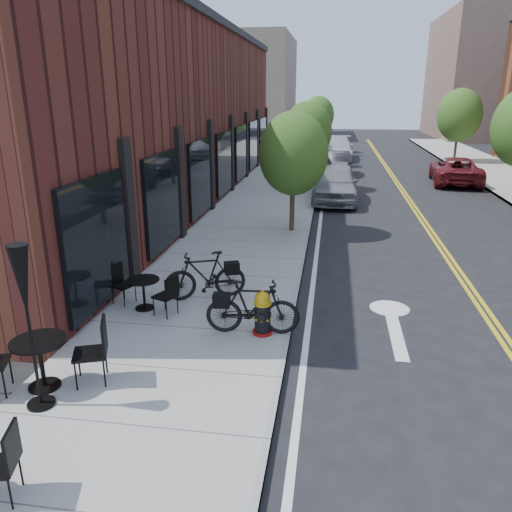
{
  "coord_description": "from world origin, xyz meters",
  "views": [
    {
      "loc": [
        0.62,
        -6.93,
        4.44
      ],
      "look_at": [
        -0.95,
        3.43,
        1.0
      ],
      "focal_mm": 35.0,
      "sensor_mm": 36.0,
      "label": 1
    }
  ],
  "objects_px": {
    "parked_car_a": "(335,183)",
    "parked_car_c": "(337,148)",
    "bistro_set_b": "(41,357)",
    "bicycle_right": "(253,307)",
    "parked_car_b": "(335,164)",
    "bistro_set_c": "(144,289)",
    "fire_hydrant": "(263,313)",
    "patio_umbrella": "(24,293)",
    "parked_car_far": "(456,170)",
    "bicycle_left": "(205,275)"
  },
  "relations": [
    {
      "from": "bistro_set_b",
      "to": "parked_car_b",
      "type": "height_order",
      "value": "parked_car_b"
    },
    {
      "from": "bicycle_left",
      "to": "parked_car_c",
      "type": "relative_size",
      "value": 0.34
    },
    {
      "from": "parked_car_a",
      "to": "bicycle_right",
      "type": "bearing_deg",
      "value": -95.84
    },
    {
      "from": "bistro_set_c",
      "to": "parked_car_b",
      "type": "distance_m",
      "value": 19.45
    },
    {
      "from": "bistro_set_b",
      "to": "patio_umbrella",
      "type": "height_order",
      "value": "patio_umbrella"
    },
    {
      "from": "patio_umbrella",
      "to": "parked_car_far",
      "type": "height_order",
      "value": "patio_umbrella"
    },
    {
      "from": "parked_car_a",
      "to": "bistro_set_c",
      "type": "bearing_deg",
      "value": -107.1
    },
    {
      "from": "bistro_set_c",
      "to": "patio_umbrella",
      "type": "distance_m",
      "value": 3.74
    },
    {
      "from": "parked_car_b",
      "to": "patio_umbrella",
      "type": "bearing_deg",
      "value": -97.22
    },
    {
      "from": "bistro_set_c",
      "to": "parked_car_far",
      "type": "distance_m",
      "value": 20.17
    },
    {
      "from": "parked_car_a",
      "to": "bicycle_left",
      "type": "bearing_deg",
      "value": -102.92
    },
    {
      "from": "bicycle_right",
      "to": "patio_umbrella",
      "type": "relative_size",
      "value": 0.72
    },
    {
      "from": "bicycle_left",
      "to": "parked_car_a",
      "type": "relative_size",
      "value": 0.39
    },
    {
      "from": "bicycle_left",
      "to": "patio_umbrella",
      "type": "xyz_separation_m",
      "value": [
        -1.4,
        -4.21,
        1.21
      ]
    },
    {
      "from": "bicycle_right",
      "to": "patio_umbrella",
      "type": "height_order",
      "value": "patio_umbrella"
    },
    {
      "from": "parked_car_b",
      "to": "parked_car_a",
      "type": "bearing_deg",
      "value": -86.67
    },
    {
      "from": "fire_hydrant",
      "to": "bistro_set_b",
      "type": "height_order",
      "value": "bistro_set_b"
    },
    {
      "from": "bicycle_left",
      "to": "parked_car_b",
      "type": "distance_m",
      "value": 18.53
    },
    {
      "from": "bicycle_left",
      "to": "bistro_set_c",
      "type": "xyz_separation_m",
      "value": [
        -1.14,
        -0.73,
        -0.11
      ]
    },
    {
      "from": "fire_hydrant",
      "to": "parked_car_far",
      "type": "relative_size",
      "value": 0.18
    },
    {
      "from": "bicycle_left",
      "to": "patio_umbrella",
      "type": "relative_size",
      "value": 0.73
    },
    {
      "from": "fire_hydrant",
      "to": "parked_car_a",
      "type": "relative_size",
      "value": 0.19
    },
    {
      "from": "parked_car_far",
      "to": "patio_umbrella",
      "type": "bearing_deg",
      "value": 69.29
    },
    {
      "from": "bicycle_right",
      "to": "bistro_set_c",
      "type": "relative_size",
      "value": 1.09
    },
    {
      "from": "bicycle_right",
      "to": "parked_car_c",
      "type": "relative_size",
      "value": 0.34
    },
    {
      "from": "bicycle_right",
      "to": "parked_car_far",
      "type": "xyz_separation_m",
      "value": [
        7.56,
        18.29,
        0.03
      ]
    },
    {
      "from": "parked_car_b",
      "to": "bistro_set_b",
      "type": "bearing_deg",
      "value": -97.94
    },
    {
      "from": "bistro_set_b",
      "to": "parked_car_c",
      "type": "height_order",
      "value": "parked_car_c"
    },
    {
      "from": "bistro_set_b",
      "to": "parked_car_a",
      "type": "distance_m",
      "value": 15.82
    },
    {
      "from": "parked_car_c",
      "to": "bicycle_right",
      "type": "bearing_deg",
      "value": -91.54
    },
    {
      "from": "parked_car_b",
      "to": "parked_car_c",
      "type": "height_order",
      "value": "parked_car_c"
    },
    {
      "from": "bistro_set_c",
      "to": "bicycle_left",
      "type": "bearing_deg",
      "value": 55.06
    },
    {
      "from": "bicycle_right",
      "to": "parked_car_c",
      "type": "bearing_deg",
      "value": -8.48
    },
    {
      "from": "patio_umbrella",
      "to": "bicycle_right",
      "type": "bearing_deg",
      "value": 45.34
    },
    {
      "from": "bicycle_left",
      "to": "bistro_set_c",
      "type": "height_order",
      "value": "bicycle_left"
    },
    {
      "from": "bicycle_right",
      "to": "parked_car_b",
      "type": "xyz_separation_m",
      "value": [
        1.51,
        19.81,
        0.03
      ]
    },
    {
      "from": "bicycle_left",
      "to": "parked_car_c",
      "type": "height_order",
      "value": "parked_car_c"
    },
    {
      "from": "bicycle_right",
      "to": "parked_car_a",
      "type": "bearing_deg",
      "value": -11.71
    },
    {
      "from": "bicycle_left",
      "to": "parked_car_c",
      "type": "distance_m",
      "value": 25.99
    },
    {
      "from": "bicycle_right",
      "to": "bistro_set_b",
      "type": "bearing_deg",
      "value": 123.19
    },
    {
      "from": "bistro_set_b",
      "to": "parked_car_far",
      "type": "height_order",
      "value": "parked_car_far"
    },
    {
      "from": "bicycle_left",
      "to": "parked_car_far",
      "type": "bearing_deg",
      "value": 130.99
    },
    {
      "from": "fire_hydrant",
      "to": "parked_car_b",
      "type": "height_order",
      "value": "parked_car_b"
    },
    {
      "from": "bicycle_right",
      "to": "parked_car_far",
      "type": "height_order",
      "value": "parked_car_far"
    },
    {
      "from": "bistro_set_c",
      "to": "parked_car_far",
      "type": "xyz_separation_m",
      "value": [
        9.99,
        17.52,
        0.13
      ]
    },
    {
      "from": "parked_car_c",
      "to": "bicycle_left",
      "type": "bearing_deg",
      "value": -94.57
    },
    {
      "from": "fire_hydrant",
      "to": "bicycle_right",
      "type": "distance_m",
      "value": 0.22
    },
    {
      "from": "fire_hydrant",
      "to": "patio_umbrella",
      "type": "xyz_separation_m",
      "value": [
        -2.87,
        -2.73,
        1.33
      ]
    },
    {
      "from": "parked_car_a",
      "to": "parked_car_c",
      "type": "height_order",
      "value": "parked_car_a"
    },
    {
      "from": "bistro_set_c",
      "to": "parked_car_b",
      "type": "height_order",
      "value": "parked_car_b"
    }
  ]
}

